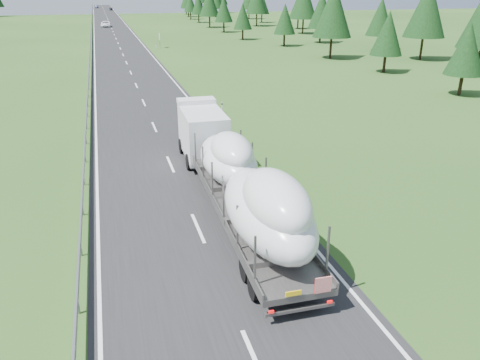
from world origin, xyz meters
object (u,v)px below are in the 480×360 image
object	(u,v)px
distant_van	(106,24)
distant_car_dark	(111,9)
highway_sign	(160,38)
boat_truck	(237,172)
distant_car_blue	(97,7)

from	to	relation	value
distant_van	distant_car_dark	world-z (taller)	distant_van
highway_sign	distant_car_dark	bearing A→B (deg)	91.47
boat_truck	distant_car_blue	distance (m)	246.86
distant_car_dark	highway_sign	bearing A→B (deg)	-89.78
boat_truck	distant_van	distance (m)	121.99
highway_sign	distant_van	distance (m)	52.75
distant_car_dark	distant_car_blue	bearing A→B (deg)	102.19
distant_car_dark	distant_car_blue	size ratio (longest dim) A/B	0.91
distant_car_dark	boat_truck	bearing A→B (deg)	-91.54
distant_car_dark	distant_car_blue	world-z (taller)	distant_car_blue
highway_sign	distant_van	size ratio (longest dim) A/B	0.47
boat_truck	distant_car_dark	distance (m)	220.42
distant_car_blue	distant_car_dark	bearing A→B (deg)	-71.31
distant_van	distant_car_blue	world-z (taller)	distant_van
highway_sign	distant_car_blue	distance (m)	177.21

